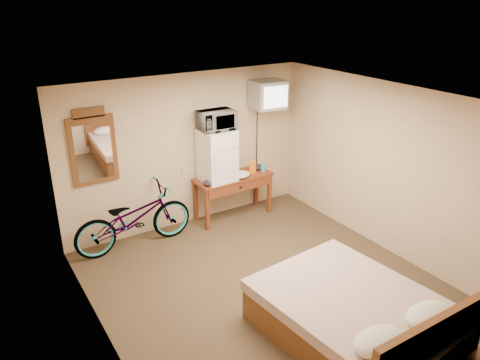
{
  "coord_description": "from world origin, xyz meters",
  "views": [
    {
      "loc": [
        -3.1,
        -4.23,
        3.68
      ],
      "look_at": [
        0.08,
        0.81,
        1.24
      ],
      "focal_mm": 35.0,
      "sensor_mm": 36.0,
      "label": 1
    }
  ],
  "objects_px": {
    "mini_fridge": "(217,155)",
    "blue_cup": "(263,167)",
    "microwave": "(216,120)",
    "bicycle": "(134,218)",
    "crt_television": "(268,95)",
    "bed": "(359,319)",
    "desk": "(234,183)",
    "wall_mirror": "(93,148)"
  },
  "relations": [
    {
      "from": "mini_fridge",
      "to": "blue_cup",
      "type": "relative_size",
      "value": 5.89
    },
    {
      "from": "crt_television",
      "to": "bicycle",
      "type": "distance_m",
      "value": 2.94
    },
    {
      "from": "mini_fridge",
      "to": "bicycle",
      "type": "distance_m",
      "value": 1.66
    },
    {
      "from": "mini_fridge",
      "to": "crt_television",
      "type": "distance_m",
      "value": 1.32
    },
    {
      "from": "blue_cup",
      "to": "bicycle",
      "type": "distance_m",
      "value": 2.4
    },
    {
      "from": "blue_cup",
      "to": "crt_television",
      "type": "relative_size",
      "value": 0.23
    },
    {
      "from": "microwave",
      "to": "crt_television",
      "type": "height_order",
      "value": "crt_television"
    },
    {
      "from": "bicycle",
      "to": "bed",
      "type": "bearing_deg",
      "value": -158.24
    },
    {
      "from": "desk",
      "to": "blue_cup",
      "type": "xyz_separation_m",
      "value": [
        0.56,
        -0.04,
        0.19
      ]
    },
    {
      "from": "microwave",
      "to": "blue_cup",
      "type": "height_order",
      "value": "microwave"
    },
    {
      "from": "microwave",
      "to": "crt_television",
      "type": "relative_size",
      "value": 0.9
    },
    {
      "from": "wall_mirror",
      "to": "crt_television",
      "type": "bearing_deg",
      "value": -5.02
    },
    {
      "from": "microwave",
      "to": "wall_mirror",
      "type": "distance_m",
      "value": 1.92
    },
    {
      "from": "blue_cup",
      "to": "bed",
      "type": "height_order",
      "value": "bed"
    },
    {
      "from": "desk",
      "to": "mini_fridge",
      "type": "relative_size",
      "value": 1.57
    },
    {
      "from": "blue_cup",
      "to": "bicycle",
      "type": "height_order",
      "value": "bicycle"
    },
    {
      "from": "microwave",
      "to": "mini_fridge",
      "type": "bearing_deg",
      "value": -122.3
    },
    {
      "from": "mini_fridge",
      "to": "blue_cup",
      "type": "distance_m",
      "value": 0.94
    },
    {
      "from": "microwave",
      "to": "wall_mirror",
      "type": "relative_size",
      "value": 0.5
    },
    {
      "from": "crt_television",
      "to": "bicycle",
      "type": "relative_size",
      "value": 0.34
    },
    {
      "from": "blue_cup",
      "to": "bicycle",
      "type": "xyz_separation_m",
      "value": [
        -2.37,
        -0.01,
        -0.34
      ]
    },
    {
      "from": "mini_fridge",
      "to": "bed",
      "type": "relative_size",
      "value": 0.38
    },
    {
      "from": "bicycle",
      "to": "crt_television",
      "type": "bearing_deg",
      "value": -88.82
    },
    {
      "from": "desk",
      "to": "mini_fridge",
      "type": "bearing_deg",
      "value": 174.36
    },
    {
      "from": "blue_cup",
      "to": "bed",
      "type": "distance_m",
      "value": 3.53
    },
    {
      "from": "desk",
      "to": "bicycle",
      "type": "bearing_deg",
      "value": -178.38
    },
    {
      "from": "desk",
      "to": "mini_fridge",
      "type": "height_order",
      "value": "mini_fridge"
    },
    {
      "from": "microwave",
      "to": "blue_cup",
      "type": "xyz_separation_m",
      "value": [
        0.87,
        -0.07,
        -0.94
      ]
    },
    {
      "from": "bicycle",
      "to": "mini_fridge",
      "type": "bearing_deg",
      "value": -87.38
    },
    {
      "from": "desk",
      "to": "bicycle",
      "type": "relative_size",
      "value": 0.73
    },
    {
      "from": "bicycle",
      "to": "wall_mirror",
      "type": "bearing_deg",
      "value": 49.9
    },
    {
      "from": "blue_cup",
      "to": "bicycle",
      "type": "relative_size",
      "value": 0.08
    },
    {
      "from": "desk",
      "to": "wall_mirror",
      "type": "relative_size",
      "value": 1.19
    },
    {
      "from": "blue_cup",
      "to": "microwave",
      "type": "bearing_deg",
      "value": 175.59
    },
    {
      "from": "wall_mirror",
      "to": "mini_fridge",
      "type": "bearing_deg",
      "value": -7.28
    },
    {
      "from": "crt_television",
      "to": "bed",
      "type": "relative_size",
      "value": 0.28
    },
    {
      "from": "desk",
      "to": "microwave",
      "type": "height_order",
      "value": "microwave"
    },
    {
      "from": "mini_fridge",
      "to": "wall_mirror",
      "type": "height_order",
      "value": "wall_mirror"
    },
    {
      "from": "crt_television",
      "to": "microwave",
      "type": "bearing_deg",
      "value": 179.42
    },
    {
      "from": "mini_fridge",
      "to": "microwave",
      "type": "distance_m",
      "value": 0.58
    },
    {
      "from": "mini_fridge",
      "to": "microwave",
      "type": "bearing_deg",
      "value": 56.26
    },
    {
      "from": "desk",
      "to": "crt_television",
      "type": "height_order",
      "value": "crt_television"
    }
  ]
}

